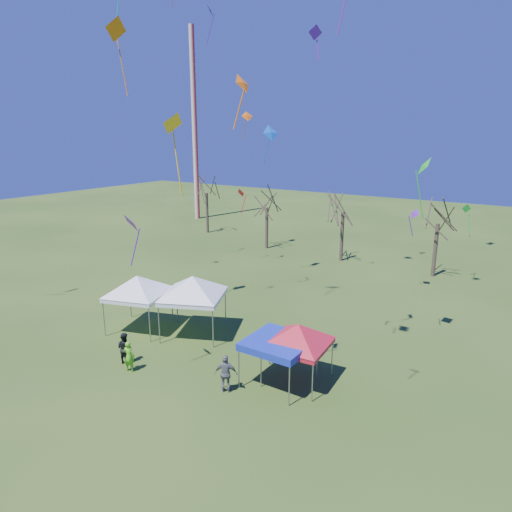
{
  "coord_description": "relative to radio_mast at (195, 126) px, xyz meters",
  "views": [
    {
      "loc": [
        13.5,
        -14.74,
        11.62
      ],
      "look_at": [
        1.97,
        3.0,
        5.91
      ],
      "focal_mm": 32.0,
      "sensor_mm": 36.0,
      "label": 1
    }
  ],
  "objects": [
    {
      "name": "ground",
      "position": [
        28.0,
        -34.0,
        -12.5
      ],
      "size": [
        140.0,
        140.0,
        0.0
      ],
      "primitive_type": "plane",
      "color": "#2A4716",
      "rests_on": "ground"
    },
    {
      "name": "radio_mast",
      "position": [
        0.0,
        0.0,
        0.0
      ],
      "size": [
        0.7,
        0.7,
        25.0
      ],
      "primitive_type": "cylinder",
      "color": "silver",
      "rests_on": "ground"
    },
    {
      "name": "tree_0",
      "position": [
        7.15,
        -6.62,
        -6.01
      ],
      "size": [
        3.83,
        3.83,
        8.44
      ],
      "color": "#3D2D21",
      "rests_on": "ground"
    },
    {
      "name": "tree_1",
      "position": [
        17.23,
        -9.35,
        -6.71
      ],
      "size": [
        3.42,
        3.42,
        7.54
      ],
      "color": "#3D2D21",
      "rests_on": "ground"
    },
    {
      "name": "tree_2",
      "position": [
        25.63,
        -9.62,
        -6.21
      ],
      "size": [
        3.71,
        3.71,
        8.18
      ],
      "color": "#3D2D21",
      "rests_on": "ground"
    },
    {
      "name": "tree_3",
      "position": [
        34.03,
        -9.96,
        -6.42
      ],
      "size": [
        3.59,
        3.59,
        7.91
      ],
      "color": "#3D2D21",
      "rests_on": "ground"
    },
    {
      "name": "tent_white_west",
      "position": [
        21.44,
        -30.92,
        -9.32
      ],
      "size": [
        4.26,
        4.26,
        3.95
      ],
      "rotation": [
        0.0,
        0.0,
        0.31
      ],
      "color": "gray",
      "rests_on": "ground"
    },
    {
      "name": "tent_white_mid",
      "position": [
        24.71,
        -29.67,
        -9.12
      ],
      "size": [
        4.43,
        4.43,
        4.18
      ],
      "rotation": [
        0.0,
        0.0,
        0.42
      ],
      "color": "gray",
      "rests_on": "ground"
    },
    {
      "name": "tent_red",
      "position": [
        32.4,
        -31.1,
        -9.72
      ],
      "size": [
        3.9,
        3.9,
        3.45
      ],
      "rotation": [
        0.0,
        0.0,
        0.08
      ],
      "color": "gray",
      "rests_on": "ground"
    },
    {
      "name": "tent_blue",
      "position": [
        31.75,
        -31.77,
        -10.41
      ],
      "size": [
        2.92,
        2.92,
        2.28
      ],
      "rotation": [
        0.0,
        0.0,
        -0.01
      ],
      "color": "gray",
      "rests_on": "ground"
    },
    {
      "name": "person_green",
      "position": [
        24.85,
        -34.82,
        -11.69
      ],
      "size": [
        0.67,
        0.53,
        1.62
      ],
      "primitive_type": "imported",
      "rotation": [
        0.0,
        0.0,
        3.41
      ],
      "color": "#59C51F",
      "rests_on": "ground"
    },
    {
      "name": "person_dark",
      "position": [
        24.0,
        -34.35,
        -11.66
      ],
      "size": [
        0.89,
        0.74,
        1.68
      ],
      "primitive_type": "imported",
      "rotation": [
        0.0,
        0.0,
        3.27
      ],
      "color": "black",
      "rests_on": "ground"
    },
    {
      "name": "person_grey",
      "position": [
        30.08,
        -33.7,
        -11.58
      ],
      "size": [
        1.16,
        0.91,
        1.84
      ],
      "primitive_type": "imported",
      "rotation": [
        0.0,
        0.0,
        3.63
      ],
      "color": "slate",
      "rests_on": "ground"
    },
    {
      "name": "kite_27",
      "position": [
        30.94,
        -33.44,
        0.93
      ],
      "size": [
        0.57,
        0.86,
        2.1
      ],
      "rotation": [
        0.0,
        0.0,
        1.57
      ],
      "color": "orange",
      "rests_on": "ground"
    },
    {
      "name": "kite_13",
      "position": [
        18.04,
        -15.06,
        -6.08
      ],
      "size": [
        1.0,
        0.79,
        2.27
      ],
      "rotation": [
        0.0,
        0.0,
        2.82
      ],
      "color": "red",
      "rests_on": "ground"
    },
    {
      "name": "kite_8",
      "position": [
        20.13,
        -30.0,
        4.61
      ],
      "size": [
        0.76,
        1.45,
        4.16
      ],
      "rotation": [
        0.0,
        0.0,
        4.65
      ],
      "color": "orange",
      "rests_on": "ground"
    },
    {
      "name": "kite_11",
      "position": [
        22.89,
        -18.07,
        -0.88
      ],
      "size": [
        1.17,
        1.51,
        2.98
      ],
      "rotation": [
        0.0,
        0.0,
        1.16
      ],
      "color": "blue",
      "rests_on": "ground"
    },
    {
      "name": "kite_1",
      "position": [
        25.93,
        -34.98,
        -4.76
      ],
      "size": [
        1.25,
        1.06,
        2.38
      ],
      "rotation": [
        0.0,
        0.0,
        2.74
      ],
      "color": "purple",
      "rests_on": "ground"
    },
    {
      "name": "kite_17",
      "position": [
        35.83,
        -24.35,
        -2.53
      ],
      "size": [
        1.11,
        1.26,
        3.23
      ],
      "rotation": [
        0.0,
        0.0,
        5.22
      ],
      "color": "green",
      "rests_on": "ground"
    },
    {
      "name": "kite_5",
      "position": [
        28.08,
        -34.36,
        -0.54
      ],
      "size": [
        0.77,
        1.11,
        3.45
      ],
      "rotation": [
        0.0,
        0.0,
        4.66
      ],
      "color": "yellow",
      "rests_on": "ground"
    },
    {
      "name": "kite_2",
      "position": [
        16.28,
        -11.47,
        0.66
      ],
      "size": [
        1.25,
        1.32,
        2.73
      ],
      "rotation": [
        0.0,
        0.0,
        0.93
      ],
      "color": "#DB560B",
      "rests_on": "ground"
    },
    {
      "name": "kite_25",
      "position": [
        32.09,
        -29.63,
        3.21
      ],
      "size": [
        0.6,
        0.64,
        1.43
      ],
      "rotation": [
        0.0,
        0.0,
        4.0
      ],
      "color": "purple",
      "rests_on": "ground"
    },
    {
      "name": "kite_19",
      "position": [
        33.35,
        -15.15,
        -6.56
      ],
      "size": [
        0.93,
        0.84,
        2.1
      ],
      "rotation": [
        0.0,
        0.0,
        5.7
      ],
      "color": "#6119B4",
      "rests_on": "ground"
    },
    {
      "name": "kite_22",
      "position": [
        36.13,
        -10.55,
        -6.62
      ],
      "size": [
        0.89,
        0.79,
        2.53
      ],
      "rotation": [
        0.0,
        0.0,
        3.65
      ],
      "color": "green",
      "rests_on": "ground"
    },
    {
      "name": "kite_24",
      "position": [
        23.42,
        -25.76,
        5.94
      ],
      "size": [
        0.87,
        0.97,
        2.25
      ],
      "rotation": [
        0.0,
        0.0,
        2.18
      ],
      "color": "#4917A5",
      "rests_on": "ground"
    }
  ]
}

